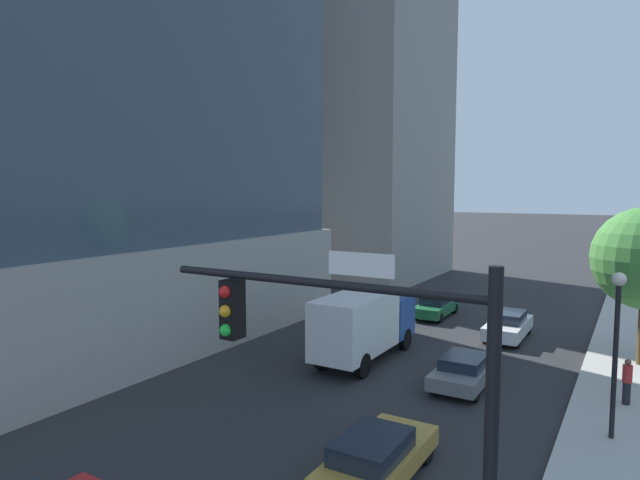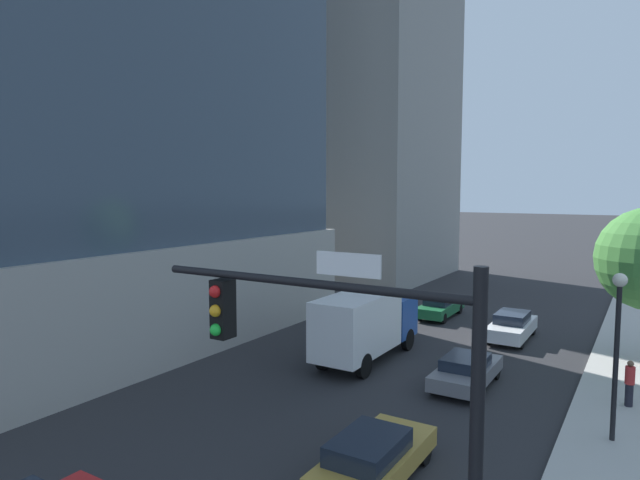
% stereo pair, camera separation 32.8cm
% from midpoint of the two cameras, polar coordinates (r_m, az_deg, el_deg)
% --- Properties ---
extents(sidewalk, '(4.20, 120.00, 0.15)m').
position_cam_midpoint_polar(sidewalk, '(23.81, 29.78, -15.26)').
color(sidewalk, '#B2AFA8').
rests_on(sidewalk, ground).
extents(construction_building, '(20.61, 23.32, 38.54)m').
position_cam_midpoint_polar(construction_building, '(53.06, 3.30, 15.02)').
color(construction_building, gray).
rests_on(construction_building, ground).
extents(traffic_light_pole, '(5.83, 0.48, 7.04)m').
position_cam_midpoint_polar(traffic_light_pole, '(8.67, 3.92, -15.99)').
color(traffic_light_pole, black).
rests_on(traffic_light_pole, sidewalk).
extents(street_lamp, '(0.44, 0.44, 5.41)m').
position_cam_midpoint_polar(street_lamp, '(19.74, 28.35, -8.29)').
color(street_lamp, black).
rests_on(street_lamp, sidewalk).
extents(car_gray, '(1.92, 4.55, 1.32)m').
position_cam_midpoint_polar(car_gray, '(23.94, 14.64, -13.07)').
color(car_gray, slate).
rests_on(car_gray, ground).
extents(car_green, '(1.75, 4.69, 1.46)m').
position_cam_midpoint_polar(car_green, '(35.95, 11.87, -6.80)').
color(car_green, '#1E6638').
rests_on(car_green, ground).
extents(car_gold, '(1.93, 4.72, 1.44)m').
position_cam_midpoint_polar(car_gold, '(16.30, 5.37, -21.76)').
color(car_gold, '#AD8938').
rests_on(car_gold, ground).
extents(car_white, '(1.85, 4.72, 1.49)m').
position_cam_midpoint_polar(car_white, '(31.81, 18.92, -8.48)').
color(car_white, silver).
rests_on(car_white, ground).
extents(box_truck, '(2.33, 7.16, 3.31)m').
position_cam_midpoint_polar(box_truck, '(26.11, 4.23, -8.69)').
color(box_truck, '#1E4799').
rests_on(box_truck, ground).
extents(pedestrian_red_shirt, '(0.34, 0.34, 1.73)m').
position_cam_midpoint_polar(pedestrian_red_shirt, '(23.74, 29.27, -12.84)').
color(pedestrian_red_shirt, black).
rests_on(pedestrian_red_shirt, sidewalk).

